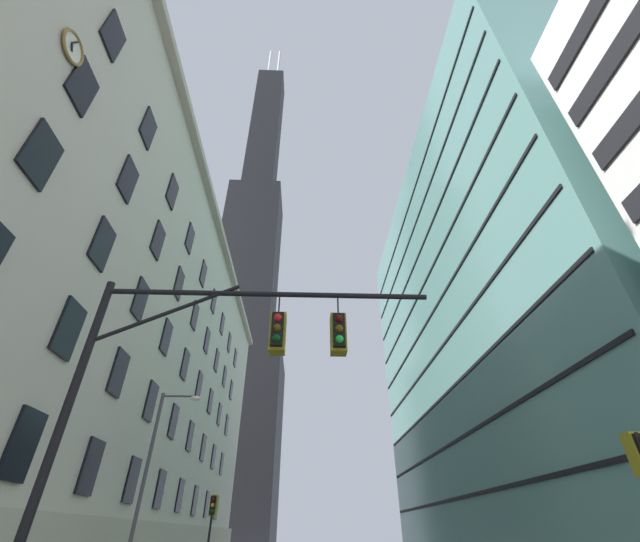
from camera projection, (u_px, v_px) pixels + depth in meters
name	position (u px, v px, depth m)	size (l,w,h in m)	color
station_building	(88.00, 346.00, 31.24)	(16.85, 59.28, 28.11)	beige
dark_skyscraper	(245.00, 301.00, 120.28)	(25.66, 25.66, 211.30)	black
glass_office_midrise	(495.00, 317.00, 41.16)	(14.46, 46.51, 41.20)	slate
traffic_signal_mast	(228.00, 357.00, 9.40)	(8.59, 0.63, 6.92)	black
traffic_light_far_left	(213.00, 509.00, 22.19)	(0.40, 0.63, 3.28)	black
street_lamppost	(155.00, 457.00, 19.05)	(2.10, 0.32, 7.62)	#47474C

